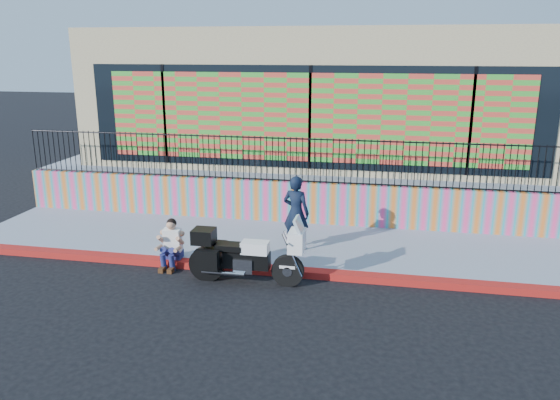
# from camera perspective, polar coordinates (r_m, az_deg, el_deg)

# --- Properties ---
(ground) EXTENTS (90.00, 90.00, 0.00)m
(ground) POSITION_cam_1_polar(r_m,az_deg,el_deg) (11.81, 0.08, -7.75)
(ground) COLOR black
(ground) RESTS_ON ground
(red_curb) EXTENTS (16.00, 0.30, 0.15)m
(red_curb) POSITION_cam_1_polar(r_m,az_deg,el_deg) (11.78, 0.08, -7.42)
(red_curb) COLOR #A90C1F
(red_curb) RESTS_ON ground
(sidewalk) EXTENTS (16.00, 3.00, 0.15)m
(sidewalk) POSITION_cam_1_polar(r_m,az_deg,el_deg) (13.29, 1.45, -4.69)
(sidewalk) COLOR gray
(sidewalk) RESTS_ON ground
(mural_wall) EXTENTS (16.00, 0.20, 1.10)m
(mural_wall) POSITION_cam_1_polar(r_m,az_deg,el_deg) (14.60, 2.54, -0.26)
(mural_wall) COLOR #F84184
(mural_wall) RESTS_ON sidewalk
(metal_fence) EXTENTS (15.80, 0.04, 1.20)m
(metal_fence) POSITION_cam_1_polar(r_m,az_deg,el_deg) (14.33, 2.59, 4.17)
(metal_fence) COLOR black
(metal_fence) RESTS_ON mural_wall
(elevated_platform) EXTENTS (16.00, 10.00, 1.25)m
(elevated_platform) POSITION_cam_1_polar(r_m,az_deg,el_deg) (19.54, 4.81, 3.53)
(elevated_platform) COLOR gray
(elevated_platform) RESTS_ON ground
(storefront_building) EXTENTS (14.00, 8.06, 4.00)m
(storefront_building) POSITION_cam_1_polar(r_m,az_deg,el_deg) (18.95, 4.91, 11.18)
(storefront_building) COLOR tan
(storefront_building) RESTS_ON elevated_platform
(police_motorcycle) EXTENTS (2.37, 0.78, 1.48)m
(police_motorcycle) POSITION_cam_1_polar(r_m,az_deg,el_deg) (11.21, -3.73, -5.68)
(police_motorcycle) COLOR black
(police_motorcycle) RESTS_ON ground
(police_officer) EXTENTS (0.73, 0.57, 1.75)m
(police_officer) POSITION_cam_1_polar(r_m,az_deg,el_deg) (12.56, 1.69, -1.35)
(police_officer) COLOR black
(police_officer) RESTS_ON sidewalk
(seated_man) EXTENTS (0.54, 0.71, 1.06)m
(seated_man) POSITION_cam_1_polar(r_m,az_deg,el_deg) (12.24, -11.38, -4.95)
(seated_man) COLOR navy
(seated_man) RESTS_ON ground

